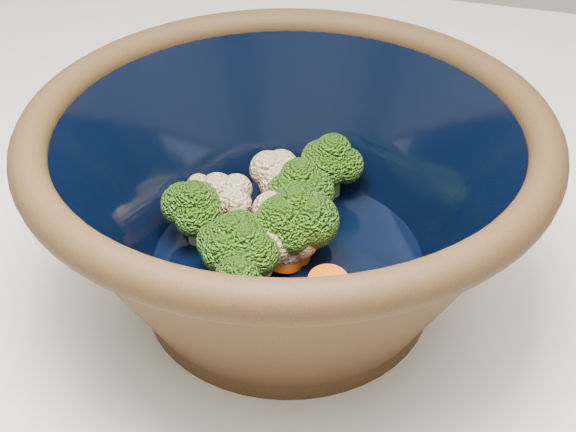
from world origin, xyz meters
name	(u,v)px	position (x,y,z in m)	size (l,w,h in m)	color
mixing_bowl	(288,199)	(-0.08, 0.06, 0.98)	(0.38, 0.38, 0.14)	black
vegetable_pile	(271,217)	(-0.10, 0.06, 0.96)	(0.13, 0.18, 0.06)	#608442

